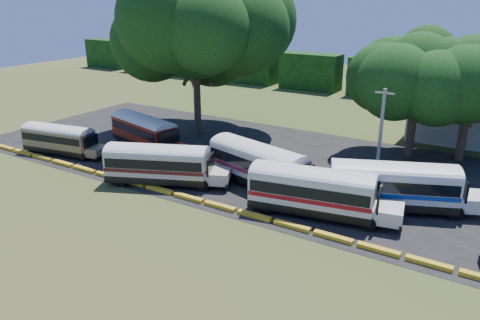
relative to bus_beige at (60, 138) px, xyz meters
The scene contains 14 objects.
ground 19.51m from the bus_beige, ahead, with size 160.00×160.00×0.00m, color #324F1A.
asphalt_strip 22.16m from the bus_beige, 23.93° to the left, with size 64.00×24.00×0.02m, color black.
curb 19.36m from the bus_beige, ahead, with size 53.70×0.45×0.30m.
treeline_backdrop 48.90m from the bus_beige, 66.88° to the left, with size 130.00×4.00×6.00m.
bus_beige is the anchor object (origin of this frame).
bus_red 8.36m from the bus_beige, 45.47° to the left, with size 10.83×5.17×3.46m.
bus_cream_west 13.72m from the bus_beige, ahead, with size 10.61×6.55×3.44m.
bus_cream_east 21.35m from the bus_beige, ahead, with size 11.50×5.54×3.67m.
bus_white_red 27.14m from the bus_beige, ahead, with size 11.20×4.63×3.58m.
bus_white_blue 32.18m from the bus_beige, ahead, with size 11.32×6.82×3.66m.
tree_west 18.32m from the bus_beige, 62.54° to the left, with size 15.30×15.30×17.52m.
tree_center 35.46m from the bus_beige, 31.04° to the left, with size 9.49×9.49×12.06m.
tree_east 39.90m from the bus_beige, 29.40° to the left, with size 9.75×9.75×11.85m.
utility_pole 30.77m from the bus_beige, 20.28° to the left, with size 1.60×0.30×7.87m.
Camera 1 is at (19.70, -25.40, 15.22)m, focal length 35.00 mm.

